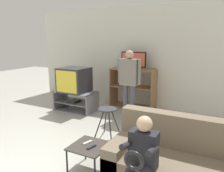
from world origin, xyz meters
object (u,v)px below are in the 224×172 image
Objects in this scene: couch at (190,168)px; snack_table at (89,148)px; television_flat at (133,61)px; remote_control_white at (88,142)px; person_standing_adult at (129,78)px; media_shelf at (133,88)px; person_seated_child at (141,155)px; television_main at (74,80)px; tv_stand at (76,101)px; remote_control_black at (91,147)px; folding_stool at (108,114)px.

snack_table is at bearing -169.58° from couch.
remote_control_white is at bearing -80.20° from television_flat.
couch is at bearing -49.83° from person_standing_adult.
media_shelf is 1.17× the size of person_seated_child.
person_standing_adult is at bearing 114.00° from remote_control_white.
person_standing_adult is (1.41, 0.10, 0.14)m from television_main.
television_main is (-0.01, -0.02, 0.54)m from tv_stand.
remote_control_white reaches higher than snack_table.
snack_table is 0.31× the size of person_standing_adult.
person_standing_adult reaches higher than snack_table.
media_shelf reaches higher than snack_table.
couch is at bearing -31.05° from tv_stand.
remote_control_black and remote_control_white have the same top height.
television_flat is at bearing 36.60° from television_main.
remote_control_black is at bearing -49.16° from tv_stand.
television_main is at bearing 130.88° from snack_table.
remote_control_black is 2.24m from person_standing_adult.
tv_stand is 2.14× the size of snack_table.
television_main is 1.55m from television_flat.
television_main is 4.63× the size of remote_control_black.
remote_control_white is at bearing 157.74° from remote_control_black.
media_shelf is 7.92× the size of remote_control_black.
person_standing_adult is (0.22, -0.79, -0.30)m from television_flat.
couch is at bearing 10.42° from snack_table.
television_main is at bearing -175.99° from person_standing_adult.
television_main is 1.50m from media_shelf.
couch is at bearing -55.86° from media_shelf.
television_main is 2.75m from remote_control_black.
tv_stand is 2.66m from snack_table.
media_shelf reaches higher than person_seated_child.
television_flat is (1.18, 0.87, 0.98)m from tv_stand.
television_main is 1.02× the size of television_flat.
person_standing_adult is at bearing 114.08° from remote_control_black.
remote_control_black is (0.60, -2.92, -0.14)m from media_shelf.
couch is at bearing 24.54° from remote_control_white.
television_main is 2.62m from remote_control_white.
folding_stool is 1.05m from snack_table.
television_flat reaches higher than media_shelf.
snack_table is 3.30× the size of remote_control_black.
snack_table is at bearing -49.12° from television_main.
person_standing_adult is at bearing 98.87° from snack_table.
tv_stand reaches higher than remote_control_white.
television_flat is at bearing 115.53° from remote_control_black.
remote_control_black is (1.80, -2.05, -0.40)m from television_main.
snack_table is at bearing -79.29° from media_shelf.
folding_stool is 0.37× the size of person_standing_adult.
television_flat is 0.67× the size of person_seated_child.
couch reaches higher than remote_control_white.
person_standing_adult is at bearing 4.01° from television_main.
remote_control_white is 1.33m from couch.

